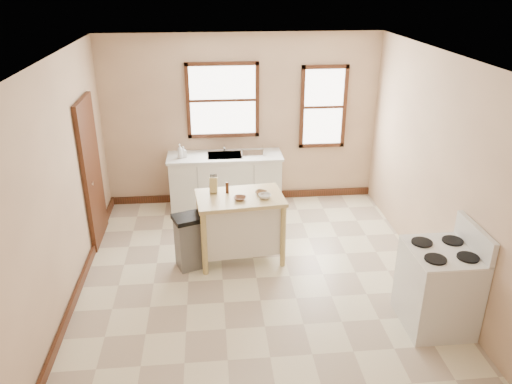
% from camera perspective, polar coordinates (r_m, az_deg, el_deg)
% --- Properties ---
extents(floor, '(5.00, 5.00, 0.00)m').
position_cam_1_polar(floor, '(6.57, 0.05, -9.78)').
color(floor, beige).
rests_on(floor, ground).
extents(ceiling, '(5.00, 5.00, 0.00)m').
position_cam_1_polar(ceiling, '(5.53, 0.06, 15.14)').
color(ceiling, white).
rests_on(ceiling, ground).
extents(wall_back, '(4.50, 0.04, 2.80)m').
position_cam_1_polar(wall_back, '(8.27, -1.66, 8.14)').
color(wall_back, '#D4B08B').
rests_on(wall_back, ground).
extents(wall_left, '(0.04, 5.00, 2.80)m').
position_cam_1_polar(wall_left, '(6.13, -21.38, 0.71)').
color(wall_left, '#D4B08B').
rests_on(wall_left, ground).
extents(wall_right, '(0.04, 5.00, 2.80)m').
position_cam_1_polar(wall_right, '(6.51, 20.19, 2.22)').
color(wall_right, '#D4B08B').
rests_on(wall_right, ground).
extents(window_main, '(1.17, 0.06, 1.22)m').
position_cam_1_polar(window_main, '(8.15, -3.82, 10.40)').
color(window_main, '#341D0E').
rests_on(window_main, wall_back).
extents(window_side, '(0.77, 0.06, 1.37)m').
position_cam_1_polar(window_side, '(8.39, 7.70, 9.59)').
color(window_side, '#341D0E').
rests_on(window_side, wall_back).
extents(door_left, '(0.06, 0.90, 2.10)m').
position_cam_1_polar(door_left, '(7.41, -18.25, 2.17)').
color(door_left, '#341D0E').
rests_on(door_left, ground).
extents(baseboard_back, '(4.50, 0.04, 0.12)m').
position_cam_1_polar(baseboard_back, '(8.70, -1.54, -0.44)').
color(baseboard_back, '#341D0E').
rests_on(baseboard_back, ground).
extents(baseboard_left, '(0.04, 5.00, 0.12)m').
position_cam_1_polar(baseboard_left, '(6.73, -19.42, -9.83)').
color(baseboard_left, '#341D0E').
rests_on(baseboard_left, ground).
extents(sink_counter, '(1.86, 0.62, 0.92)m').
position_cam_1_polar(sink_counter, '(8.28, -3.51, 1.24)').
color(sink_counter, silver).
rests_on(sink_counter, ground).
extents(faucet, '(0.03, 0.03, 0.22)m').
position_cam_1_polar(faucet, '(8.25, -3.66, 5.37)').
color(faucet, silver).
rests_on(faucet, sink_counter).
extents(soap_bottle_a, '(0.10, 0.10, 0.23)m').
position_cam_1_polar(soap_bottle_a, '(8.02, -8.67, 4.64)').
color(soap_bottle_a, '#B2B2B2').
rests_on(soap_bottle_a, sink_counter).
extents(soap_bottle_b, '(0.10, 0.10, 0.18)m').
position_cam_1_polar(soap_bottle_b, '(8.06, -8.28, 4.56)').
color(soap_bottle_b, '#B2B2B2').
rests_on(soap_bottle_b, sink_counter).
extents(dish_rack, '(0.44, 0.39, 0.09)m').
position_cam_1_polar(dish_rack, '(8.15, -0.46, 4.71)').
color(dish_rack, silver).
rests_on(dish_rack, sink_counter).
extents(kitchen_island, '(1.21, 0.83, 0.93)m').
position_cam_1_polar(kitchen_island, '(6.77, -1.81, -4.09)').
color(kitchen_island, tan).
rests_on(kitchen_island, ground).
extents(knife_block, '(0.11, 0.11, 0.20)m').
position_cam_1_polar(knife_block, '(6.66, -4.87, 0.73)').
color(knife_block, tan).
rests_on(knife_block, kitchen_island).
extents(pepper_grinder, '(0.06, 0.06, 0.15)m').
position_cam_1_polar(pepper_grinder, '(6.65, -3.31, 0.50)').
color(pepper_grinder, '#3B1E10').
rests_on(pepper_grinder, kitchen_island).
extents(bowl_a, '(0.19, 0.19, 0.04)m').
position_cam_1_polar(bowl_a, '(6.46, -1.86, -0.72)').
color(bowl_a, brown).
rests_on(bowl_a, kitchen_island).
extents(bowl_b, '(0.21, 0.21, 0.04)m').
position_cam_1_polar(bowl_b, '(6.63, 0.57, -0.06)').
color(bowl_b, brown).
rests_on(bowl_b, kitchen_island).
extents(bowl_c, '(0.20, 0.20, 0.05)m').
position_cam_1_polar(bowl_c, '(6.50, 1.00, -0.50)').
color(bowl_c, silver).
rests_on(bowl_c, kitchen_island).
extents(trash_bin, '(0.47, 0.44, 0.75)m').
position_cam_1_polar(trash_bin, '(6.67, -7.57, -5.64)').
color(trash_bin, '#5B5B59').
rests_on(trash_bin, ground).
extents(gas_stove, '(0.76, 0.77, 1.21)m').
position_cam_1_polar(gas_stove, '(5.84, 20.24, -9.12)').
color(gas_stove, silver).
rests_on(gas_stove, ground).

